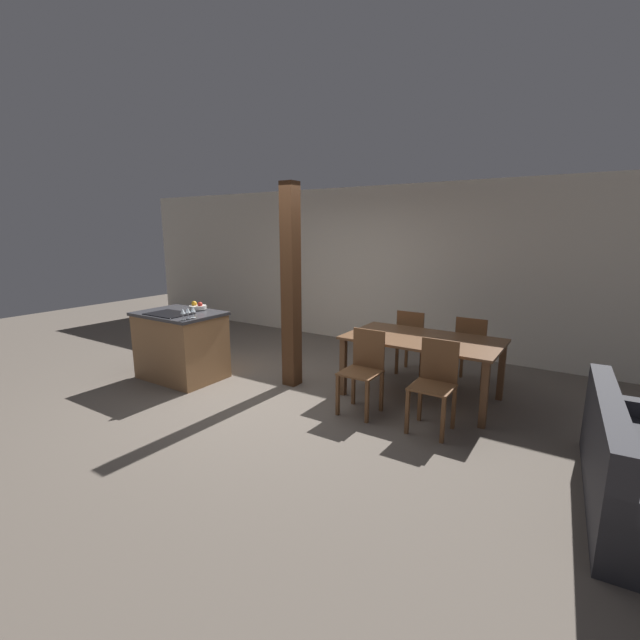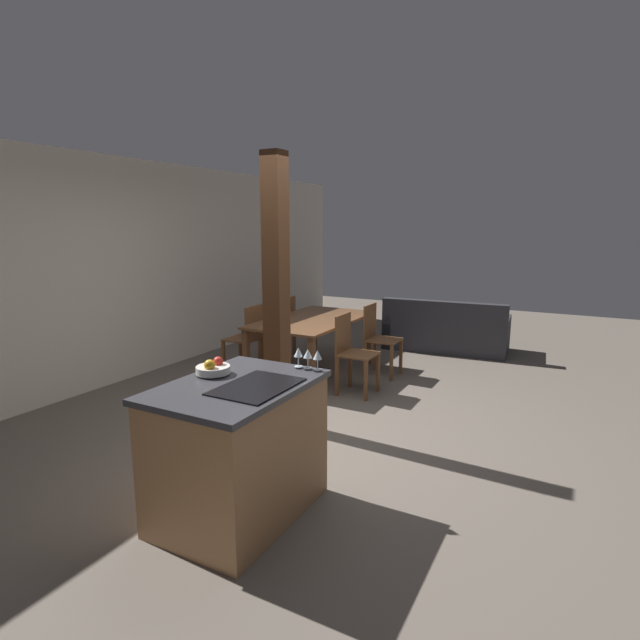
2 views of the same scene
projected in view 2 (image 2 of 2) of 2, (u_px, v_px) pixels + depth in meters
ground_plane at (308, 433)px, 4.64m from camera, size 16.00×16.00×0.00m
wall_back at (91, 274)px, 5.71m from camera, size 11.20×0.08×2.70m
kitchen_island at (239, 449)px, 3.28m from camera, size 1.11×0.80×0.92m
fruit_bowl at (213, 368)px, 3.37m from camera, size 0.23×0.23×0.11m
wine_glass_near at (318, 356)px, 3.44m from camera, size 0.06×0.06×0.14m
wine_glass_middle at (308, 354)px, 3.47m from camera, size 0.06×0.06×0.14m
wine_glass_far at (298, 353)px, 3.51m from camera, size 0.06×0.06×0.14m
dining_table at (313, 325)px, 6.32m from camera, size 1.77×1.01×0.74m
dining_chair_near_left at (352, 352)px, 5.66m from camera, size 0.40×0.40×0.91m
dining_chair_near_right at (378, 338)px, 6.35m from camera, size 0.40×0.40×0.91m
dining_chair_far_left at (247, 338)px, 6.34m from camera, size 0.40×0.40×0.91m
dining_chair_far_right at (281, 327)px, 7.03m from camera, size 0.40×0.40×0.91m
couch at (446, 333)px, 7.68m from camera, size 0.98×1.88×0.80m
timber_post at (276, 294)px, 4.62m from camera, size 0.19×0.19×2.55m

